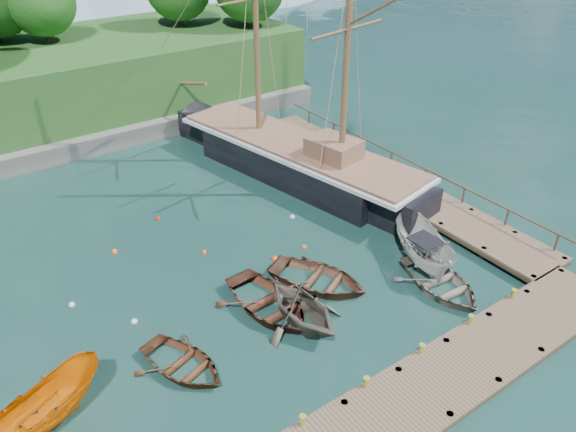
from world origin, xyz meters
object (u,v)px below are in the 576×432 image
Objects in this scene: cabin_boat_white at (422,263)px; rowboat_3 at (440,289)px; rowboat_2 at (268,310)px; motorboat_orange at (52,421)px; rowboat_1 at (302,324)px; rowboat_0 at (184,370)px; rowboat_4 at (318,285)px; schooner at (298,162)px.

rowboat_3 is at bearing -89.23° from cabin_boat_white.
rowboat_3 is 2.17m from cabin_boat_white.
cabin_boat_white reaches higher than rowboat_3.
rowboat_2 is 9.91m from motorboat_orange.
rowboat_1 is 0.92× the size of motorboat_orange.
rowboat_1 is (5.51, -0.63, 0.00)m from rowboat_0.
rowboat_1 is at bearing -116.64° from motorboat_orange.
rowboat_0 is 4.94m from rowboat_2.
rowboat_0 is at bearing 171.34° from rowboat_1.
motorboat_orange is at bearing 155.98° from rowboat_4.
rowboat_3 is at bearing -107.08° from schooner.
schooner reaches higher than rowboat_4.
schooner is (18.88, 10.51, 1.02)m from motorboat_orange.
motorboat_orange is (-9.90, -0.52, 0.00)m from rowboat_2.
rowboat_1 is 7.18m from rowboat_3.
rowboat_2 is 1.07× the size of rowboat_3.
rowboat_0 is 5.10m from motorboat_orange.
rowboat_2 is 0.96× the size of cabin_boat_white.
rowboat_0 is 17.70m from schooner.
cabin_boat_white reaches higher than rowboat_0.
rowboat_0 is 0.94× the size of rowboat_1.
rowboat_4 is 5.78m from cabin_boat_white.
cabin_boat_white reaches higher than rowboat_4.
rowboat_3 is 0.89× the size of cabin_boat_white.
rowboat_3 is at bearing -120.17° from motorboat_orange.
cabin_boat_white is 0.21× the size of schooner.
rowboat_4 is 1.07× the size of motorboat_orange.
rowboat_1 is 2.89m from rowboat_4.
cabin_boat_white is at bearing -43.38° from rowboat_4.
schooner is (6.00, 9.89, 1.02)m from rowboat_4.
rowboat_3 is (12.45, -2.49, 0.00)m from rowboat_0.
rowboat_1 is 0.90× the size of rowboat_3.
rowboat_3 is 0.96× the size of rowboat_4.
rowboat_2 is at bearing -6.17° from rowboat_0.
cabin_boat_white reaches higher than rowboat_2.
schooner is (8.98, 9.99, 1.02)m from rowboat_2.
rowboat_0 is 0.87× the size of motorboat_orange.
rowboat_1 is at bearing -24.82° from rowboat_0.
motorboat_orange is 0.18× the size of schooner.
cabin_boat_white is (18.41, -1.03, 0.00)m from motorboat_orange.
rowboat_2 is 8.40m from rowboat_3.
motorboat_orange is at bearing 177.51° from rowboat_3.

